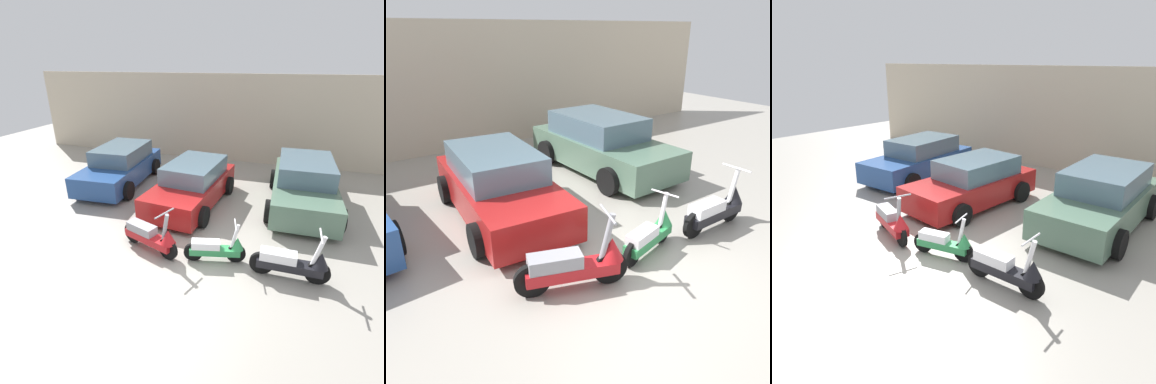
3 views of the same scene
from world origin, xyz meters
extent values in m
plane|color=#9E998E|center=(0.00, 0.00, 0.00)|extent=(28.00, 28.00, 0.00)
cube|color=beige|center=(0.00, 7.80, 1.78)|extent=(19.60, 0.12, 3.56)
cylinder|color=black|center=(-0.46, 0.28, 0.25)|extent=(0.50, 0.25, 0.50)
cylinder|color=black|center=(-1.50, 0.65, 0.25)|extent=(0.50, 0.25, 0.50)
cube|color=#B2191E|center=(-0.98, 0.46, 0.31)|extent=(1.33, 0.72, 0.17)
cube|color=gray|center=(-1.20, 0.54, 0.50)|extent=(0.78, 0.52, 0.20)
cylinder|color=gray|center=(-0.52, 0.30, 0.75)|extent=(0.24, 0.16, 0.71)
cylinder|color=gray|center=(-0.52, 0.30, 1.10)|extent=(0.22, 0.56, 0.03)
cone|color=#B2191E|center=(-0.44, 0.27, 0.56)|extent=(0.43, 0.43, 0.33)
cylinder|color=black|center=(0.98, 0.62, 0.21)|extent=(0.42, 0.17, 0.41)
cylinder|color=black|center=(0.08, 0.40, 0.21)|extent=(0.42, 0.17, 0.41)
cube|color=#2D8C4C|center=(0.53, 0.51, 0.26)|extent=(1.11, 0.51, 0.14)
cube|color=white|center=(0.34, 0.46, 0.41)|extent=(0.65, 0.38, 0.16)
cylinder|color=white|center=(0.93, 0.61, 0.62)|extent=(0.20, 0.11, 0.59)
cylinder|color=white|center=(0.93, 0.61, 0.92)|extent=(0.14, 0.47, 0.03)
cone|color=#2D8C4C|center=(0.99, 0.62, 0.47)|extent=(0.34, 0.34, 0.27)
cylinder|color=black|center=(2.60, 0.42, 0.24)|extent=(0.48, 0.09, 0.48)
cylinder|color=black|center=(1.53, 0.41, 0.24)|extent=(0.48, 0.09, 0.48)
cube|color=black|center=(2.06, 0.42, 0.30)|extent=(1.26, 0.30, 0.17)
cube|color=white|center=(1.84, 0.42, 0.48)|extent=(0.71, 0.29, 0.19)
cylinder|color=white|center=(2.54, 0.42, 0.72)|extent=(0.22, 0.08, 0.68)
cylinder|color=white|center=(2.54, 0.42, 1.07)|extent=(0.04, 0.56, 0.03)
cone|color=black|center=(2.62, 0.42, 0.54)|extent=(0.32, 0.32, 0.31)
cube|color=navy|center=(-3.72, 3.92, 0.48)|extent=(1.85, 3.96, 0.64)
cube|color=slate|center=(-3.73, 4.15, 1.06)|extent=(1.55, 2.25, 0.51)
cylinder|color=black|center=(-2.81, 2.77, 0.29)|extent=(0.24, 0.60, 0.59)
cylinder|color=black|center=(-4.47, 2.67, 0.29)|extent=(0.24, 0.60, 0.59)
cylinder|color=black|center=(-2.96, 5.16, 0.29)|extent=(0.24, 0.60, 0.59)
cylinder|color=black|center=(-4.63, 5.06, 0.29)|extent=(0.24, 0.60, 0.59)
cube|color=maroon|center=(-0.81, 3.09, 0.47)|extent=(1.91, 3.89, 0.63)
cube|color=slate|center=(-0.79, 3.32, 1.03)|extent=(1.57, 2.22, 0.49)
cylinder|color=black|center=(-0.11, 1.86, 0.29)|extent=(0.25, 0.59, 0.57)
cylinder|color=black|center=(-1.73, 2.01, 0.29)|extent=(0.25, 0.59, 0.57)
cylinder|color=black|center=(0.10, 4.18, 0.29)|extent=(0.25, 0.59, 0.57)
cylinder|color=black|center=(-1.52, 4.33, 0.29)|extent=(0.25, 0.59, 0.57)
cube|color=#51705B|center=(2.36, 3.94, 0.51)|extent=(1.75, 4.10, 0.68)
cube|color=slate|center=(2.35, 4.19, 1.12)|extent=(1.53, 2.31, 0.53)
cylinder|color=black|center=(3.26, 2.69, 0.31)|extent=(0.22, 0.62, 0.62)
cylinder|color=black|center=(1.49, 2.67, 0.31)|extent=(0.22, 0.62, 0.62)
cylinder|color=black|center=(3.22, 5.22, 0.31)|extent=(0.22, 0.62, 0.62)
cylinder|color=black|center=(1.46, 5.20, 0.31)|extent=(0.22, 0.62, 0.62)
camera|label=1|loc=(1.71, -4.77, 4.00)|focal=28.00mm
camera|label=2|loc=(-3.36, -3.05, 3.35)|focal=35.00mm
camera|label=3|loc=(5.13, -4.37, 3.78)|focal=35.00mm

